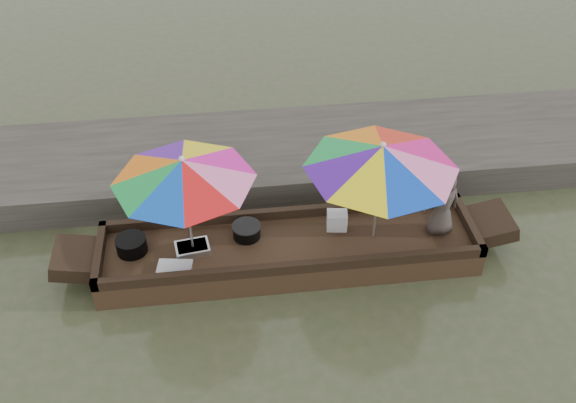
{
  "coord_description": "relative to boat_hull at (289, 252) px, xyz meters",
  "views": [
    {
      "loc": [
        -0.8,
        -6.36,
        6.31
      ],
      "look_at": [
        0.0,
        0.1,
        1.0
      ],
      "focal_mm": 40.0,
      "sensor_mm": 36.0,
      "label": 1
    }
  ],
  "objects": [
    {
      "name": "water",
      "position": [
        0.0,
        0.0,
        -0.17
      ],
      "size": [
        80.0,
        80.0,
        0.0
      ],
      "primitive_type": "plane",
      "color": "#343C22",
      "rests_on": "ground"
    },
    {
      "name": "umbrella_stern",
      "position": [
        1.17,
        0.0,
        0.95
      ],
      "size": [
        2.27,
        2.27,
        1.55
      ],
      "primitive_type": null,
      "rotation": [
        0.0,
        0.0,
        -0.15
      ],
      "color": "#E5147E",
      "rests_on": "boat_hull"
    },
    {
      "name": "umbrella_bow",
      "position": [
        -1.3,
        0.0,
        0.95
      ],
      "size": [
        1.81,
        1.81,
        1.55
      ],
      "primitive_type": null,
      "rotation": [
        0.0,
        0.0,
        0.0
      ],
      "color": "#E5149E",
      "rests_on": "boat_hull"
    },
    {
      "name": "vendor",
      "position": [
        2.09,
        0.0,
        0.68
      ],
      "size": [
        0.53,
        0.38,
        1.0
      ],
      "primitive_type": "imported",
      "rotation": [
        0.0,
        0.0,
        3.28
      ],
      "color": "#3E3530",
      "rests_on": "boat_hull"
    },
    {
      "name": "supply_bag",
      "position": [
        0.7,
        0.24,
        0.3
      ],
      "size": [
        0.31,
        0.26,
        0.26
      ],
      "primitive_type": "cube",
      "rotation": [
        0.0,
        0.0,
        -0.14
      ],
      "color": "silver",
      "rests_on": "boat_hull"
    },
    {
      "name": "charcoal_grill",
      "position": [
        -0.56,
        0.21,
        0.26
      ],
      "size": [
        0.38,
        0.38,
        0.18
      ],
      "primitive_type": "cylinder",
      "color": "black",
      "rests_on": "boat_hull"
    },
    {
      "name": "tray_scallop",
      "position": [
        -1.54,
        -0.34,
        0.21
      ],
      "size": [
        0.49,
        0.37,
        0.06
      ],
      "primitive_type": "cube",
      "rotation": [
        0.0,
        0.0,
        -0.15
      ],
      "color": "silver",
      "rests_on": "boat_hull"
    },
    {
      "name": "cooking_pot",
      "position": [
        -2.11,
        0.11,
        0.28
      ],
      "size": [
        0.41,
        0.41,
        0.22
      ],
      "primitive_type": "cylinder",
      "color": "black",
      "rests_on": "boat_hull"
    },
    {
      "name": "tray_crayfish",
      "position": [
        -1.3,
        0.01,
        0.22
      ],
      "size": [
        0.49,
        0.37,
        0.09
      ],
      "primitive_type": "cube",
      "rotation": [
        0.0,
        0.0,
        0.14
      ],
      "color": "silver",
      "rests_on": "boat_hull"
    },
    {
      "name": "boat_hull",
      "position": [
        0.0,
        0.0,
        0.0
      ],
      "size": [
        5.15,
        1.2,
        0.35
      ],
      "primitive_type": "cube",
      "color": "#3E2B1A",
      "rests_on": "water"
    },
    {
      "name": "dock",
      "position": [
        0.0,
        2.2,
        0.08
      ],
      "size": [
        22.0,
        2.2,
        0.5
      ],
      "primitive_type": "cube",
      "color": "#2D2B26",
      "rests_on": "ground"
    }
  ]
}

